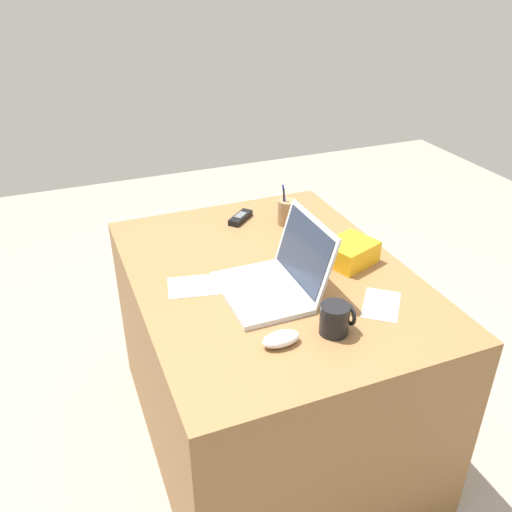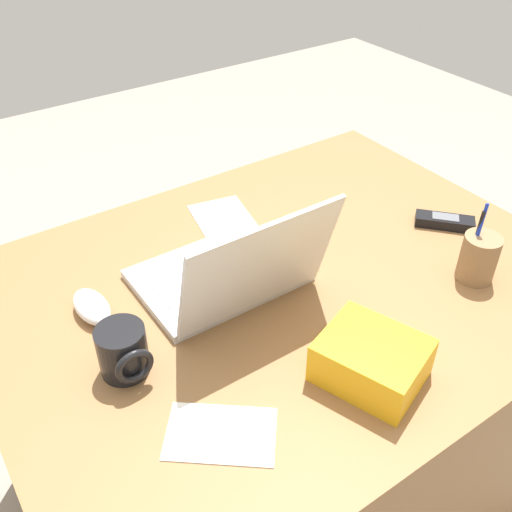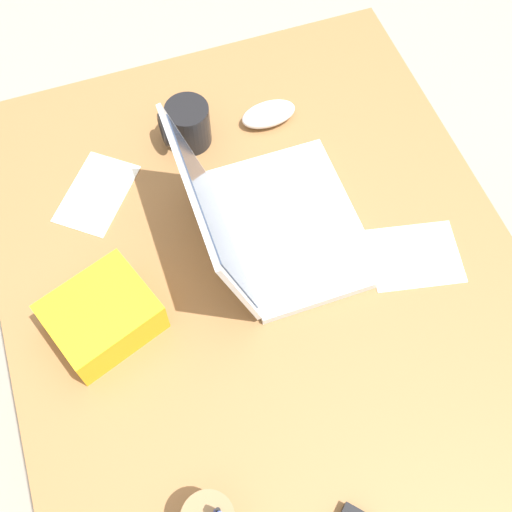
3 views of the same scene
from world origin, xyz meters
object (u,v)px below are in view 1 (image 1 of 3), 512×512
cordless_phone (240,218)px  snack_bag (350,252)px  laptop (275,279)px  coffee_mug_white (336,319)px  computer_mouse (281,339)px  pen_holder (287,212)px

cordless_phone → snack_bag: size_ratio=0.76×
laptop → coffee_mug_white: 0.27m
laptop → computer_mouse: bearing=-20.1°
cordless_phone → coffee_mug_white: bearing=-0.5°
laptop → computer_mouse: laptop is taller
coffee_mug_white → cordless_phone: 0.79m
computer_mouse → coffee_mug_white: coffee_mug_white is taller
pen_holder → cordless_phone: bearing=-120.8°
pen_holder → snack_bag: pen_holder is taller
computer_mouse → snack_bag: 0.53m
snack_bag → cordless_phone: bearing=-152.7°
computer_mouse → pen_holder: 0.77m
computer_mouse → snack_bag: size_ratio=0.67×
coffee_mug_white → pen_holder: 0.72m
computer_mouse → coffee_mug_white: bearing=85.7°
laptop → snack_bag: (-0.08, 0.32, -0.01)m
laptop → snack_bag: size_ratio=1.94×
pen_holder → snack_bag: size_ratio=1.00×
laptop → cordless_phone: (-0.54, 0.08, -0.04)m
pen_holder → laptop: bearing=-29.1°
laptop → computer_mouse: (0.25, -0.09, -0.03)m
coffee_mug_white → snack_bag: (-0.33, 0.24, -0.01)m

